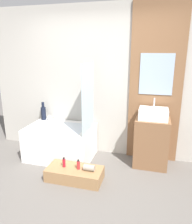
{
  "coord_description": "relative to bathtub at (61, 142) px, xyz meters",
  "views": [
    {
      "loc": [
        0.92,
        -2.13,
        1.86
      ],
      "look_at": [
        0.14,
        0.68,
        1.03
      ],
      "focal_mm": 35.0,
      "sensor_mm": 36.0,
      "label": 1
    }
  ],
  "objects": [
    {
      "name": "vanity_cabinet",
      "position": [
        1.54,
        0.15,
        0.11
      ],
      "size": [
        0.54,
        0.45,
        0.81
      ],
      "primitive_type": "cube",
      "color": "brown",
      "rests_on": "ground_plane"
    },
    {
      "name": "towel_roll",
      "position": [
        0.71,
        -0.61,
        -0.06
      ],
      "size": [
        0.16,
        0.09,
        0.09
      ],
      "primitive_type": "cylinder",
      "rotation": [
        0.0,
        1.57,
        0.0
      ],
      "color": "gray",
      "rests_on": "wooden_step_bench"
    },
    {
      "name": "wall_wood_accent",
      "position": [
        1.54,
        0.39,
        1.02
      ],
      "size": [
        0.85,
        0.04,
        2.6
      ],
      "color": "brown",
      "rests_on": "ground_plane"
    },
    {
      "name": "bathtub",
      "position": [
        0.0,
        0.0,
        0.0
      ],
      "size": [
        1.13,
        0.78,
        0.58
      ],
      "color": "white",
      "rests_on": "ground_plane"
    },
    {
      "name": "ground_plane",
      "position": [
        0.63,
        -1.14,
        -0.29
      ],
      "size": [
        12.0,
        12.0,
        0.0
      ],
      "primitive_type": "plane",
      "color": "#605B56"
    },
    {
      "name": "glass_shower_screen",
      "position": [
        0.54,
        -0.07,
        0.84
      ],
      "size": [
        0.01,
        0.59,
        1.1
      ],
      "primitive_type": "cube",
      "color": "silver",
      "rests_on": "bathtub"
    },
    {
      "name": "bottle_soap_secondary",
      "position": [
        0.55,
        -0.61,
        -0.04
      ],
      "size": [
        0.05,
        0.05,
        0.15
      ],
      "color": "red",
      "rests_on": "wooden_step_bench"
    },
    {
      "name": "sink",
      "position": [
        1.54,
        0.15,
        0.6
      ],
      "size": [
        0.45,
        0.34,
        0.32
      ],
      "color": "white",
      "rests_on": "vanity_cabinet"
    },
    {
      "name": "wall_tiled_back",
      "position": [
        0.63,
        0.44,
        1.01
      ],
      "size": [
        4.2,
        0.06,
        2.6
      ],
      "primitive_type": "cube",
      "color": "#B7B2A8",
      "rests_on": "ground_plane"
    },
    {
      "name": "bottle_soap_primary",
      "position": [
        0.32,
        -0.61,
        -0.04
      ],
      "size": [
        0.04,
        0.04,
        0.15
      ],
      "color": "#B21928",
      "rests_on": "wooden_step_bench"
    },
    {
      "name": "vase_round_light",
      "position": [
        -0.35,
        0.29,
        0.33
      ],
      "size": [
        0.09,
        0.09,
        0.09
      ],
      "primitive_type": "sphere",
      "color": "silver",
      "rests_on": "bathtub"
    },
    {
      "name": "vase_tall_dark",
      "position": [
        -0.47,
        0.29,
        0.42
      ],
      "size": [
        0.09,
        0.09,
        0.34
      ],
      "color": "black",
      "rests_on": "bathtub"
    },
    {
      "name": "wooden_step_bench",
      "position": [
        0.49,
        -0.61,
        -0.2
      ],
      "size": [
        0.82,
        0.39,
        0.18
      ],
      "primitive_type": "cube",
      "color": "#997047",
      "rests_on": "ground_plane"
    }
  ]
}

